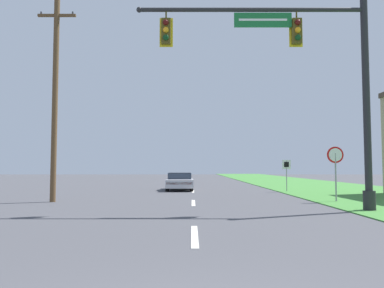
# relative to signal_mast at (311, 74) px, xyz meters

# --- Properties ---
(grass_verge_right) EXTENTS (10.00, 110.00, 0.04)m
(grass_verge_right) POSITION_rel_signal_mast_xyz_m (6.12, 19.10, -5.05)
(grass_verge_right) COLOR #428438
(grass_verge_right) RESTS_ON ground
(road_center_line) EXTENTS (0.16, 34.80, 0.01)m
(road_center_line) POSITION_rel_signal_mast_xyz_m (-4.38, 11.10, -5.06)
(road_center_line) COLOR silver
(road_center_line) RESTS_ON ground
(signal_mast) EXTENTS (8.77, 0.47, 8.34)m
(signal_mast) POSITION_rel_signal_mast_xyz_m (0.00, 0.00, 0.00)
(signal_mast) COLOR #232326
(signal_mast) RESTS_ON grass_verge_right
(car_ahead) EXTENTS (1.93, 4.34, 1.19)m
(car_ahead) POSITION_rel_signal_mast_xyz_m (-5.30, 12.49, -4.47)
(car_ahead) COLOR black
(car_ahead) RESTS_ON ground
(stop_sign) EXTENTS (0.76, 0.07, 2.50)m
(stop_sign) POSITION_rel_signal_mast_xyz_m (2.16, 3.51, -3.21)
(stop_sign) COLOR gray
(stop_sign) RESTS_ON grass_verge_right
(route_sign_post) EXTENTS (0.55, 0.06, 2.03)m
(route_sign_post) POSITION_rel_signal_mast_xyz_m (1.71, 10.66, -3.54)
(route_sign_post) COLOR gray
(route_sign_post) RESTS_ON grass_verge_right
(utility_pole_near) EXTENTS (1.80, 0.26, 9.69)m
(utility_pole_near) POSITION_rel_signal_mast_xyz_m (-10.86, 3.62, -0.07)
(utility_pole_near) COLOR brown
(utility_pole_near) RESTS_ON ground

